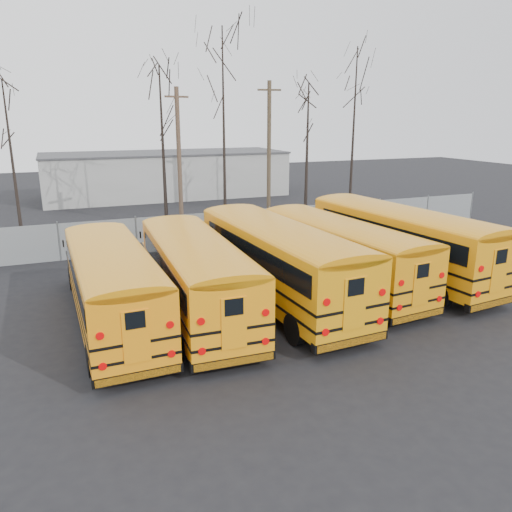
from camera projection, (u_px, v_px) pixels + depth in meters
name	position (u px, v px, depth m)	size (l,w,h in m)	color
ground	(299.00, 322.00, 18.54)	(120.00, 120.00, 0.00)	black
fence	(206.00, 230.00, 28.98)	(40.00, 0.04, 2.00)	gray
distant_building	(166.00, 175.00, 47.29)	(22.00, 8.00, 4.00)	#ACABA7
bus_a	(111.00, 279.00, 17.68)	(2.74, 10.94, 3.04)	black
bus_b	(194.00, 269.00, 18.66)	(2.98, 11.29, 3.14)	black
bus_c	(276.00, 256.00, 19.98)	(3.37, 12.16, 3.37)	black
bus_d	(338.00, 248.00, 21.72)	(3.56, 11.30, 3.11)	black
bus_e	(398.00, 236.00, 23.16)	(3.99, 12.31, 3.39)	black
utility_pole_left	(179.00, 159.00, 32.22)	(1.61, 0.53, 9.15)	brown
utility_pole_right	(269.00, 148.00, 37.51)	(1.75, 0.44, 9.87)	#4B3D2B
tree_1	(13.00, 168.00, 27.20)	(0.26, 0.26, 9.23)	black
tree_2	(163.00, 150.00, 32.68)	(0.26, 0.26, 10.45)	black
tree_3	(224.00, 133.00, 31.93)	(0.26, 0.26, 12.68)	black
tree_4	(307.00, 152.00, 36.64)	(0.26, 0.26, 9.67)	black
tree_5	(353.00, 134.00, 36.87)	(0.26, 0.26, 12.14)	black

